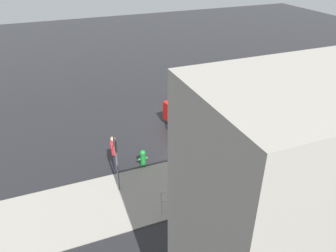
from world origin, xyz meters
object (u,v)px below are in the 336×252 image
Objects in this scene: moving_hatchback at (204,102)px; sign_post at (116,157)px; parked_sedan at (317,104)px; pedestrian at (114,150)px; fire_hydrant at (143,158)px.

moving_hatchback is 6.99m from sign_post.
parked_sedan reaches higher than pedestrian.
moving_hatchback reaches higher than parked_sedan.
pedestrian reaches higher than fire_hydrant.
pedestrian is at bearing -11.03° from fire_hydrant.
moving_hatchback is 6.03m from parked_sedan.
parked_sedan is 5.64× the size of fire_hydrant.
fire_hydrant is at bearing 168.97° from pedestrian.
fire_hydrant is 0.33× the size of sign_post.
fire_hydrant is 0.50× the size of pedestrian.
pedestrian is (11.07, 0.29, -0.04)m from parked_sedan.
pedestrian is (5.51, 2.62, -0.07)m from moving_hatchback.
parked_sedan is 9.94m from fire_hydrant.
fire_hydrant is at bearing -139.64° from sign_post.
sign_post is (5.70, 4.00, 0.55)m from moving_hatchback.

